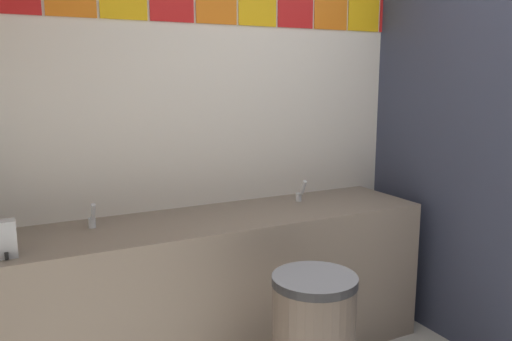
{
  "coord_description": "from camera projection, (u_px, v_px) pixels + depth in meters",
  "views": [
    {
      "loc": [
        -1.82,
        -1.09,
        1.58
      ],
      "look_at": [
        -0.7,
        1.08,
        1.13
      ],
      "focal_mm": 36.17,
      "sensor_mm": 36.0,
      "label": 1
    }
  ],
  "objects": [
    {
      "name": "faucet_right",
      "position": [
        300.0,
        193.0,
        3.11
      ],
      "size": [
        0.04,
        0.1,
        0.14
      ],
      "color": "silver",
      "rests_on": "vanity_counter"
    },
    {
      "name": "wall_back",
      "position": [
        308.0,
        100.0,
        3.3
      ],
      "size": [
        4.14,
        0.09,
        2.85
      ],
      "color": "silver",
      "rests_on": "ground_plane"
    },
    {
      "name": "vanity_counter",
      "position": [
        214.0,
        289.0,
        2.84
      ],
      "size": [
        2.44,
        0.58,
        0.83
      ],
      "color": "gray",
      "rests_on": "ground_plane"
    },
    {
      "name": "faucet_left",
      "position": [
        92.0,
        218.0,
        2.56
      ],
      "size": [
        0.04,
        0.1,
        0.14
      ],
      "color": "silver",
      "rests_on": "vanity_counter"
    },
    {
      "name": "soap_dispenser",
      "position": [
        5.0,
        239.0,
        2.15
      ],
      "size": [
        0.09,
        0.09,
        0.16
      ],
      "color": "#B7BABF",
      "rests_on": "vanity_counter"
    },
    {
      "name": "toilet",
      "position": [
        469.0,
        265.0,
        3.53
      ],
      "size": [
        0.39,
        0.49,
        0.74
      ],
      "color": "white",
      "rests_on": "ground_plane"
    }
  ]
}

